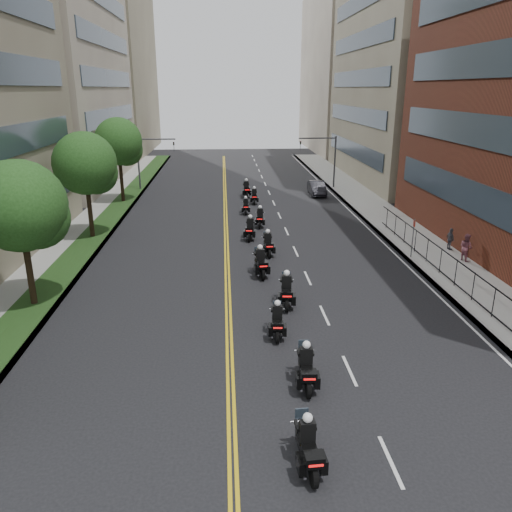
{
  "coord_description": "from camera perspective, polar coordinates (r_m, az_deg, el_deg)",
  "views": [
    {
      "loc": [
        -1.54,
        -11.72,
        10.45
      ],
      "look_at": [
        0.15,
        14.28,
        1.66
      ],
      "focal_mm": 35.0,
      "sensor_mm": 36.0,
      "label": 1
    }
  ],
  "objects": [
    {
      "name": "ground",
      "position": [
        15.77,
        3.08,
        -22.88
      ],
      "size": [
        160.0,
        160.0,
        0.0
      ],
      "primitive_type": "plane",
      "color": "black",
      "rests_on": "ground"
    },
    {
      "name": "sidewalk_right",
      "position": [
        40.49,
        15.98,
        3.06
      ],
      "size": [
        4.0,
        90.0,
        0.15
      ],
      "primitive_type": "cube",
      "color": "gray",
      "rests_on": "ground"
    },
    {
      "name": "sidewalk_left",
      "position": [
        39.56,
        -18.92,
        2.41
      ],
      "size": [
        4.0,
        90.0,
        0.15
      ],
      "primitive_type": "cube",
      "color": "gray",
      "rests_on": "ground"
    },
    {
      "name": "grass_strip",
      "position": [
        39.33,
        -17.81,
        2.58
      ],
      "size": [
        2.0,
        90.0,
        0.04
      ],
      "primitive_type": "cube",
      "color": "#1E3714",
      "rests_on": "sidewalk_left"
    },
    {
      "name": "building_right_tan",
      "position": [
        64.16,
        18.7,
        21.81
      ],
      "size": [
        15.11,
        28.0,
        30.0
      ],
      "color": "#766B56",
      "rests_on": "ground"
    },
    {
      "name": "building_right_far",
      "position": [
        92.66,
        11.36,
        19.88
      ],
      "size": [
        15.0,
        28.0,
        26.0
      ],
      "primitive_type": "cube",
      "color": "gray",
      "rests_on": "ground"
    },
    {
      "name": "building_left_mid",
      "position": [
        63.45,
        -24.56,
        23.03
      ],
      "size": [
        16.11,
        28.0,
        34.0
      ],
      "color": "gray",
      "rests_on": "ground"
    },
    {
      "name": "building_left_far",
      "position": [
        92.05,
        -17.59,
        19.42
      ],
      "size": [
        16.0,
        28.0,
        26.0
      ],
      "primitive_type": "cube",
      "color": "#766B56",
      "rests_on": "ground"
    },
    {
      "name": "iron_fence",
      "position": [
        28.48,
        22.7,
        -2.46
      ],
      "size": [
        0.05,
        28.0,
        1.5
      ],
      "color": "black",
      "rests_on": "sidewalk_right"
    },
    {
      "name": "street_trees",
      "position": [
        32.22,
        -21.03,
        7.91
      ],
      "size": [
        4.4,
        38.4,
        7.98
      ],
      "color": "black",
      "rests_on": "ground"
    },
    {
      "name": "traffic_signal_right",
      "position": [
        55.26,
        8.04,
        11.44
      ],
      "size": [
        4.09,
        0.2,
        5.6
      ],
      "color": "#3F3F44",
      "rests_on": "ground"
    },
    {
      "name": "traffic_signal_left",
      "position": [
        54.73,
        -12.33,
        11.13
      ],
      "size": [
        4.09,
        0.2,
        5.6
      ],
      "color": "#3F3F44",
      "rests_on": "ground"
    },
    {
      "name": "motorcycle_0",
      "position": [
        15.38,
        5.94,
        -20.91
      ],
      "size": [
        0.59,
        2.34,
        1.72
      ],
      "rotation": [
        0.0,
        0.0,
        0.07
      ],
      "color": "black",
      "rests_on": "ground"
    },
    {
      "name": "motorcycle_1",
      "position": [
        18.8,
        5.76,
        -12.72
      ],
      "size": [
        0.57,
        2.39,
        1.77
      ],
      "rotation": [
        0.0,
        0.0,
        -0.04
      ],
      "color": "black",
      "rests_on": "ground"
    },
    {
      "name": "motorcycle_2",
      "position": [
        22.22,
        2.45,
        -7.55
      ],
      "size": [
        0.59,
        2.23,
        1.64
      ],
      "rotation": [
        0.0,
        0.0,
        -0.08
      ],
      "color": "black",
      "rests_on": "ground"
    },
    {
      "name": "motorcycle_3",
      "position": [
        25.16,
        3.5,
        -4.12
      ],
      "size": [
        0.69,
        2.51,
        1.85
      ],
      "rotation": [
        0.0,
        0.0,
        -0.09
      ],
      "color": "black",
      "rests_on": "ground"
    },
    {
      "name": "motorcycle_4",
      "position": [
        29.1,
        0.52,
        -0.87
      ],
      "size": [
        0.69,
        2.5,
        1.85
      ],
      "rotation": [
        0.0,
        0.0,
        0.09
      ],
      "color": "black",
      "rests_on": "ground"
    },
    {
      "name": "motorcycle_5",
      "position": [
        32.75,
        1.38,
        1.27
      ],
      "size": [
        0.54,
        2.33,
        1.72
      ],
      "rotation": [
        0.0,
        0.0,
        0.03
      ],
      "color": "black",
      "rests_on": "ground"
    },
    {
      "name": "motorcycle_6",
      "position": [
        36.22,
        -0.68,
        3.04
      ],
      "size": [
        0.73,
        2.43,
        1.8
      ],
      "rotation": [
        0.0,
        0.0,
        -0.13
      ],
      "color": "black",
      "rests_on": "ground"
    },
    {
      "name": "motorcycle_7",
      "position": [
        39.56,
        0.46,
        4.33
      ],
      "size": [
        0.65,
        2.3,
        1.7
      ],
      "rotation": [
        0.0,
        0.0,
        -0.11
      ],
      "color": "black",
      "rests_on": "ground"
    },
    {
      "name": "motorcycle_8",
      "position": [
        43.8,
        -1.18,
        5.65
      ],
      "size": [
        0.49,
        2.09,
        1.54
      ],
      "rotation": [
        0.0,
        0.0,
        -0.03
      ],
      "color": "black",
      "rests_on": "ground"
    },
    {
      "name": "motorcycle_9",
      "position": [
        47.69,
        -0.2,
        6.77
      ],
      "size": [
        0.52,
        2.21,
        1.63
      ],
      "rotation": [
        0.0,
        0.0,
        -0.04
      ],
      "color": "black",
      "rests_on": "ground"
    },
    {
      "name": "motorcycle_10",
      "position": [
        50.64,
        -1.11,
        7.57
      ],
      "size": [
        0.59,
        2.52,
        1.86
      ],
      "rotation": [
        0.0,
        0.0,
        0.03
      ],
      "color": "black",
      "rests_on": "ground"
    },
    {
      "name": "parked_sedan",
      "position": [
        52.06,
        6.97,
        7.72
      ],
      "size": [
        1.61,
        4.33,
        1.41
      ],
      "primitive_type": "imported",
      "rotation": [
        0.0,
        0.0,
        -0.03
      ],
      "color": "black",
      "rests_on": "ground"
    },
    {
      "name": "pedestrian_b",
      "position": [
        33.81,
        22.88,
        0.93
      ],
      "size": [
        0.89,
        1.01,
        1.73
      ],
      "primitive_type": "imported",
      "rotation": [
        0.0,
        0.0,
        1.89
      ],
      "color": "#8D4C5A",
      "rests_on": "sidewalk_right"
    },
    {
      "name": "pedestrian_c",
      "position": [
        35.77,
        21.32,
        1.83
      ],
      "size": [
        0.43,
        0.89,
        1.47
      ],
      "primitive_type": "imported",
      "rotation": [
        0.0,
        0.0,
        1.66
      ],
      "color": "#47474F",
      "rests_on": "sidewalk_right"
    }
  ]
}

